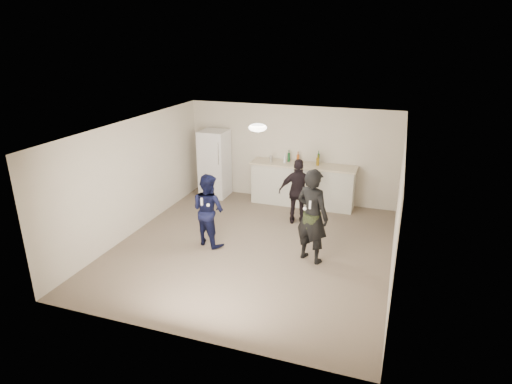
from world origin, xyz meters
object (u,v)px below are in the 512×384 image
(counter, at_px, (302,186))
(man, at_px, (208,210))
(fridge, at_px, (215,164))
(shaker, at_px, (271,159))
(spectator, at_px, (298,192))
(woman, at_px, (312,216))

(counter, xyz_separation_m, man, (-1.34, -2.80, 0.24))
(fridge, bearing_deg, shaker, 0.63)
(counter, relative_size, spectator, 1.69)
(fridge, bearing_deg, woman, -40.23)
(counter, distance_m, spectator, 1.19)
(fridge, relative_size, man, 1.17)
(counter, height_order, shaker, shaker)
(fridge, xyz_separation_m, shaker, (1.58, 0.02, 0.28))
(man, relative_size, woman, 0.82)
(counter, relative_size, woman, 1.40)
(man, height_order, woman, woman)
(man, relative_size, spectator, 0.99)
(shaker, height_order, man, man)
(shaker, relative_size, man, 0.11)
(woman, bearing_deg, shaker, -36.46)
(shaker, distance_m, man, 2.83)
(spectator, bearing_deg, man, 35.32)
(fridge, height_order, spectator, fridge)
(shaker, relative_size, spectator, 0.11)
(spectator, bearing_deg, fridge, -35.16)
(counter, relative_size, fridge, 1.44)
(shaker, relative_size, woman, 0.09)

